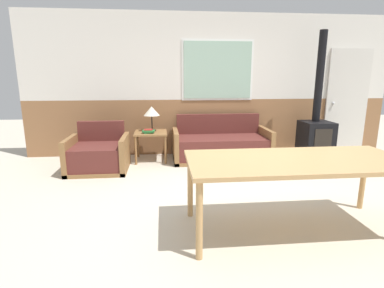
{
  "coord_description": "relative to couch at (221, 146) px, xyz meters",
  "views": [
    {
      "loc": [
        -0.98,
        -3.26,
        1.54
      ],
      "look_at": [
        -0.56,
        1.06,
        0.55
      ],
      "focal_mm": 28.0,
      "sensor_mm": 36.0,
      "label": 1
    }
  ],
  "objects": [
    {
      "name": "dining_table",
      "position": [
        0.22,
        -2.69,
        0.43
      ],
      "size": [
        2.15,
        0.94,
        0.75
      ],
      "color": "tan",
      "rests_on": "ground_plane"
    },
    {
      "name": "couch",
      "position": [
        0.0,
        0.0,
        0.0
      ],
      "size": [
        1.77,
        0.83,
        0.81
      ],
      "color": "olive",
      "rests_on": "ground_plane"
    },
    {
      "name": "armchair",
      "position": [
        -2.15,
        -0.45,
        -0.01
      ],
      "size": [
        0.95,
        0.85,
        0.77
      ],
      "rotation": [
        0.0,
        0.0,
        0.11
      ],
      "color": "olive",
      "rests_on": "ground_plane"
    },
    {
      "name": "ground_plane",
      "position": [
        -0.09,
        -2.11,
        -0.26
      ],
      "size": [
        16.0,
        16.0,
        0.0
      ],
      "primitive_type": "plane",
      "color": "beige"
    },
    {
      "name": "side_table",
      "position": [
        -1.3,
        0.06,
        0.2
      ],
      "size": [
        0.58,
        0.58,
        0.54
      ],
      "color": "olive",
      "rests_on": "ground_plane"
    },
    {
      "name": "entry_door",
      "position": [
        2.7,
        0.46,
        0.78
      ],
      "size": [
        0.89,
        0.09,
        2.07
      ],
      "color": "silver",
      "rests_on": "ground_plane"
    },
    {
      "name": "table_lamp",
      "position": [
        -1.27,
        0.16,
        0.64
      ],
      "size": [
        0.3,
        0.3,
        0.46
      ],
      "color": "black",
      "rests_on": "side_table"
    },
    {
      "name": "wood_stove",
      "position": [
        1.78,
        -0.1,
        0.32
      ],
      "size": [
        0.54,
        0.55,
        2.33
      ],
      "color": "black",
      "rests_on": "ground_plane"
    },
    {
      "name": "book_stack",
      "position": [
        -1.33,
        -0.05,
        0.31
      ],
      "size": [
        0.22,
        0.17,
        0.07
      ],
      "color": "#2D7F3D",
      "rests_on": "side_table"
    },
    {
      "name": "wall_back",
      "position": [
        -0.09,
        0.52,
        1.11
      ],
      "size": [
        7.2,
        0.09,
        2.7
      ],
      "color": "#8E603D",
      "rests_on": "ground_plane"
    }
  ]
}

